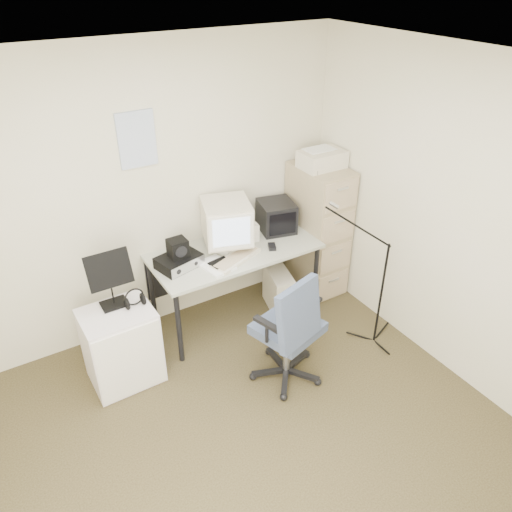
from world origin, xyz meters
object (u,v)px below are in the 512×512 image
filing_cabinet (317,230)px  side_cart (122,346)px  desk (235,283)px  office_chair (288,326)px

filing_cabinet → side_cart: (-2.12, -0.28, -0.32)m
desk → filing_cabinet: bearing=1.8°
filing_cabinet → desk: size_ratio=0.87×
office_chair → filing_cabinet: bearing=27.4°
desk → office_chair: (-0.04, -0.91, 0.15)m
filing_cabinet → office_chair: size_ratio=1.27×
desk → office_chair: office_chair is taller
filing_cabinet → side_cart: filing_cabinet is taller
desk → side_cart: 1.20m
office_chair → side_cart: 1.32m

